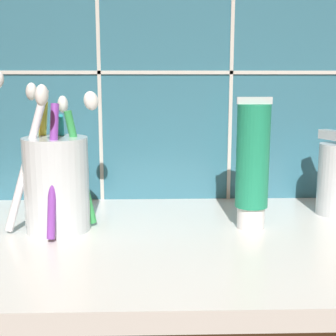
{
  "coord_description": "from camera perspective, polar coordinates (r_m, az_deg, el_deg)",
  "views": [
    {
      "loc": [
        -8.96,
        -50.11,
        19.49
      ],
      "look_at": [
        -7.5,
        1.17,
        9.63
      ],
      "focal_mm": 50.0,
      "sensor_mm": 36.0,
      "label": 1
    }
  ],
  "objects": [
    {
      "name": "tile_wall_backsplash",
      "position": [
        0.68,
        6.16,
        16.87
      ],
      "size": [
        84.1,
        1.72,
        53.4
      ],
      "color": "#336B7F",
      "rests_on": "ground"
    },
    {
      "name": "toothpaste_tube",
      "position": [
        0.55,
        10.26,
        0.44
      ],
      "size": [
        4.01,
        3.82,
        15.42
      ],
      "color": "white",
      "rests_on": "sink_counter"
    },
    {
      "name": "toothbrush_cup",
      "position": [
        0.56,
        -13.51,
        -1.37
      ],
      "size": [
        12.22,
        13.55,
        18.62
      ],
      "color": "silver",
      "rests_on": "sink_counter"
    },
    {
      "name": "sink_counter",
      "position": [
        0.54,
        8.09,
        -9.19
      ],
      "size": [
        74.1,
        34.29,
        2.0
      ],
      "primitive_type": "cube",
      "color": "silver",
      "rests_on": "ground"
    }
  ]
}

